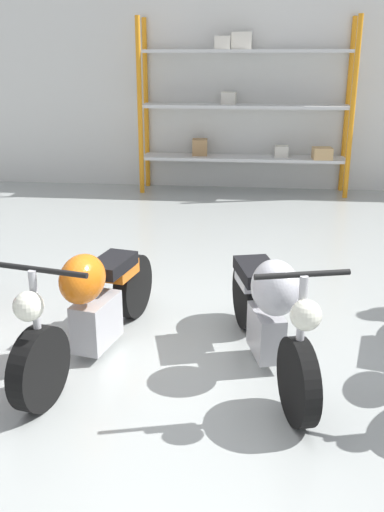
# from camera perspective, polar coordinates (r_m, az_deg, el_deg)

# --- Properties ---
(ground_plane) EXTENTS (30.00, 30.00, 0.00)m
(ground_plane) POSITION_cam_1_polar(r_m,az_deg,el_deg) (4.43, -0.58, -10.29)
(ground_plane) COLOR #9EA3A0
(back_wall) EXTENTS (30.00, 0.08, 3.60)m
(back_wall) POSITION_cam_1_polar(r_m,az_deg,el_deg) (10.04, 3.81, 17.04)
(back_wall) COLOR silver
(back_wall) RESTS_ON ground_plane
(shelving_rack) EXTENTS (3.46, 0.63, 2.80)m
(shelving_rack) POSITION_cam_1_polar(r_m,az_deg,el_deg) (9.70, 5.34, 14.74)
(shelving_rack) COLOR orange
(shelving_rack) RESTS_ON ground_plane
(motorcycle_orange) EXTENTS (0.78, 2.03, 0.97)m
(motorcycle_orange) POSITION_cam_1_polar(r_m,az_deg,el_deg) (4.38, -10.01, -4.82)
(motorcycle_orange) COLOR black
(motorcycle_orange) RESTS_ON ground_plane
(motorcycle_silver) EXTENTS (0.75, 1.90, 1.00)m
(motorcycle_silver) POSITION_cam_1_polar(r_m,az_deg,el_deg) (4.16, 7.76, -5.42)
(motorcycle_silver) COLOR black
(motorcycle_silver) RESTS_ON ground_plane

